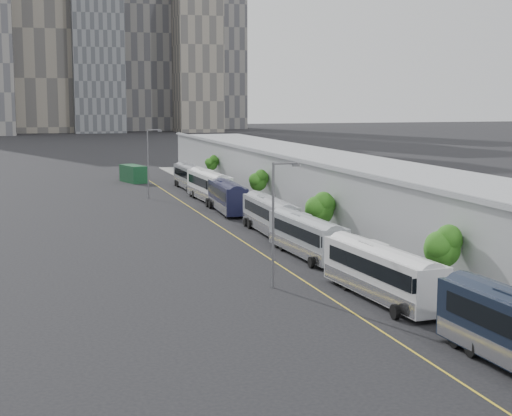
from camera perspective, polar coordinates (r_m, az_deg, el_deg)
name	(u,v)px	position (r m, az deg, el deg)	size (l,w,h in m)	color
sidewalk	(356,240)	(76.17, 7.26, -2.35)	(10.00, 170.00, 0.12)	gray
lane_line	(251,247)	(72.64, -0.35, -2.83)	(0.12, 160.00, 0.02)	gold
depot	(394,203)	(77.32, 10.02, 0.33)	(12.45, 160.40, 7.20)	gray
skyline	(66,7)	(340.27, -13.68, 14.03)	(145.00, 64.00, 120.00)	slate
bus_2	(382,277)	(54.06, 9.14, -5.01)	(3.49, 12.91, 3.73)	silver
bus_3	(307,240)	(67.99, 3.71, -2.31)	(3.03, 12.34, 3.58)	gray
bus_4	(270,218)	(79.72, 1.02, -0.75)	(2.82, 12.57, 3.66)	gray
bus_5	(227,199)	(94.73, -2.14, 0.66)	(3.26, 12.96, 3.75)	black
bus_6	(209,188)	(104.93, -3.43, 1.43)	(3.18, 13.92, 4.05)	white
bus_7	(190,179)	(119.02, -4.83, 2.13)	(2.85, 12.77, 3.73)	slate
tree_1	(442,244)	(54.27, 13.39, -2.58)	(2.49, 2.49, 5.15)	black
tree_2	(319,206)	(74.73, 4.63, 0.12)	(2.78, 2.78, 4.84)	black
tree_3	(258,180)	(95.02, 0.16, 2.04)	(2.11, 2.11, 4.90)	black
tree_4	(212,163)	(119.47, -3.24, 3.27)	(1.73, 1.73, 4.78)	black
street_lamp_near	(276,216)	(56.19, 1.44, -0.59)	(2.04, 0.22, 9.13)	#59595E
street_lamp_far	(149,159)	(108.07, -7.77, 3.55)	(2.04, 0.22, 9.49)	#59595E
shipping_container	(133,174)	(130.04, -8.93, 2.48)	(2.41, 6.22, 2.80)	#123C21
suv	(132,172)	(140.01, -9.00, 2.59)	(2.47, 5.36, 1.49)	black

